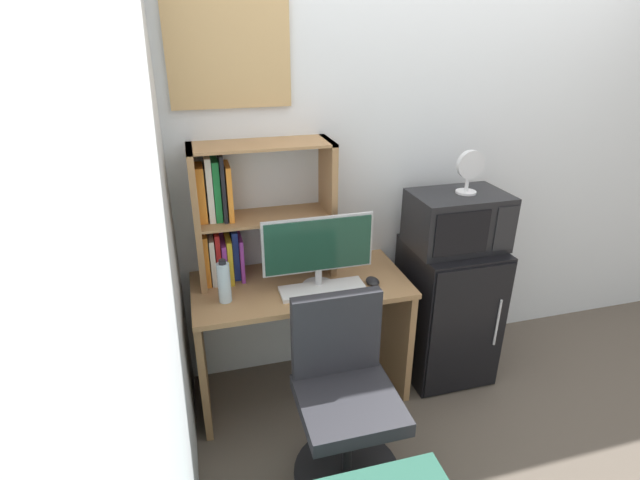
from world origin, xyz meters
name	(u,v)px	position (x,y,z in m)	size (l,w,h in m)	color
wall_back	(508,147)	(0.40, 0.02, 1.30)	(6.40, 0.04, 2.60)	silver
wall_left	(142,374)	(-1.62, -1.60, 1.30)	(0.04, 4.40, 2.60)	silver
desk	(301,318)	(-0.98, -0.28, 0.50)	(1.14, 0.56, 0.72)	#997047
hutch_bookshelf	(242,215)	(-1.25, -0.12, 1.08)	(0.72, 0.27, 0.73)	#997047
monitor	(318,248)	(-0.90, -0.35, 0.95)	(0.58, 0.17, 0.39)	#B7B7BC
keyboard	(323,289)	(-0.89, -0.40, 0.73)	(0.44, 0.15, 0.02)	silver
computer_mouse	(373,281)	(-0.61, -0.40, 0.74)	(0.07, 0.10, 0.03)	black
water_bottle	(224,282)	(-1.38, -0.37, 0.83)	(0.06, 0.06, 0.23)	silver
mini_fridge	(447,310)	(-0.09, -0.30, 0.42)	(0.49, 0.51, 0.84)	black
microwave	(457,220)	(-0.09, -0.30, 0.99)	(0.52, 0.35, 0.31)	black
desk_fan	(469,170)	(-0.06, -0.31, 1.28)	(0.15, 0.11, 0.24)	silver
desk_chair	(344,405)	(-0.91, -0.87, 0.39)	(0.51, 0.51, 0.89)	black
wall_corkboard	(229,51)	(-1.25, -0.01, 1.87)	(0.59, 0.02, 0.53)	tan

